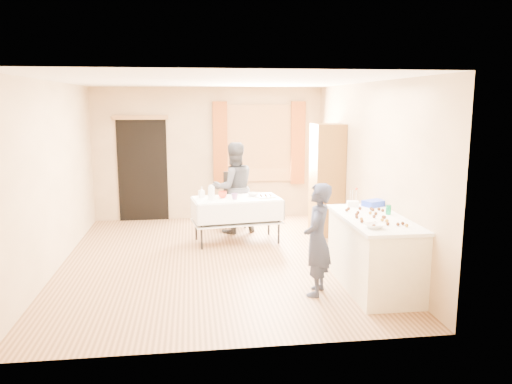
{
  "coord_description": "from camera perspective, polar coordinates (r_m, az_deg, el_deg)",
  "views": [
    {
      "loc": [
        -0.36,
        -7.15,
        2.32
      ],
      "look_at": [
        0.58,
        0.0,
        1.01
      ],
      "focal_mm": 35.0,
      "sensor_mm": 36.0,
      "label": 1
    }
  ],
  "objects": [
    {
      "name": "counter",
      "position": [
        6.47,
        13.31,
        -6.76
      ],
      "size": [
        0.79,
        1.66,
        0.91
      ],
      "color": "#F3EBCB",
      "rests_on": "floor"
    },
    {
      "name": "cabinet",
      "position": [
        8.8,
        8.09,
        1.39
      ],
      "size": [
        0.5,
        0.6,
        1.95
      ],
      "primitive_type": "cube",
      "color": "brown",
      "rests_on": "floor"
    },
    {
      "name": "cake_balls",
      "position": [
        6.32,
        13.31,
        -2.68
      ],
      "size": [
        0.51,
        1.01,
        0.04
      ],
      "color": "#3F2314",
      "rests_on": "counter"
    },
    {
      "name": "small_bowl",
      "position": [
        8.41,
        -0.33,
        -0.27
      ],
      "size": [
        0.25,
        0.25,
        0.06
      ],
      "primitive_type": "imported",
      "rotation": [
        0.0,
        0.0,
        -0.2
      ],
      "color": "white",
      "rests_on": "party_table"
    },
    {
      "name": "foam_block",
      "position": [
        6.9,
        11.0,
        -1.34
      ],
      "size": [
        0.16,
        0.12,
        0.08
      ],
      "primitive_type": "cube",
      "rotation": [
        0.0,
        0.0,
        -0.14
      ],
      "color": "white",
      "rests_on": "counter"
    },
    {
      "name": "floor",
      "position": [
        7.52,
        -4.42,
        -7.77
      ],
      "size": [
        4.5,
        5.5,
        0.02
      ],
      "primitive_type": "cube",
      "color": "#9E7047",
      "rests_on": "ground"
    },
    {
      "name": "wall_right",
      "position": [
        7.68,
        12.54,
        2.42
      ],
      "size": [
        0.02,
        5.5,
        2.6
      ],
      "primitive_type": "cube",
      "color": "tan",
      "rests_on": "floor"
    },
    {
      "name": "pitcher",
      "position": [
        8.08,
        -5.13,
        -0.15
      ],
      "size": [
        0.11,
        0.11,
        0.22
      ],
      "primitive_type": "cylinder",
      "rotation": [
        0.0,
        0.0,
        -0.03
      ],
      "color": "silver",
      "rests_on": "party_table"
    },
    {
      "name": "curtain_left",
      "position": [
        9.87,
        -4.11,
        5.5
      ],
      "size": [
        0.28,
        0.06,
        1.65
      ],
      "primitive_type": "cube",
      "color": "brown",
      "rests_on": "wall_back"
    },
    {
      "name": "ceiling",
      "position": [
        7.16,
        -4.72,
        12.59
      ],
      "size": [
        4.5,
        5.5,
        0.02
      ],
      "primitive_type": "cube",
      "color": "white",
      "rests_on": "floor"
    },
    {
      "name": "doorway",
      "position": [
        10.01,
        -12.82,
        2.46
      ],
      "size": [
        0.95,
        0.04,
        2.0
      ],
      "primitive_type": "cube",
      "color": "black",
      "rests_on": "floor"
    },
    {
      "name": "cup_red",
      "position": [
        8.25,
        -3.84,
        -0.31
      ],
      "size": [
        0.2,
        0.2,
        0.11
      ],
      "primitive_type": "imported",
      "rotation": [
        0.0,
        0.0,
        0.21
      ],
      "color": "red",
      "rests_on": "party_table"
    },
    {
      "name": "wall_back",
      "position": [
        9.96,
        -5.39,
        4.38
      ],
      "size": [
        4.5,
        0.02,
        2.6
      ],
      "primitive_type": "cube",
      "color": "tan",
      "rests_on": "floor"
    },
    {
      "name": "door_lintel",
      "position": [
        9.9,
        -13.07,
        8.3
      ],
      "size": [
        1.05,
        0.06,
        0.08
      ],
      "primitive_type": "cube",
      "color": "olive",
      "rests_on": "wall_back"
    },
    {
      "name": "curtain_right",
      "position": [
        10.08,
        4.82,
        5.59
      ],
      "size": [
        0.28,
        0.06,
        1.65
      ],
      "primitive_type": "cube",
      "color": "brown",
      "rests_on": "wall_back"
    },
    {
      "name": "party_table",
      "position": [
        8.32,
        -2.21,
        -2.73
      ],
      "size": [
        1.53,
        0.93,
        0.75
      ],
      "rotation": [
        0.0,
        0.0,
        0.13
      ],
      "color": "black",
      "rests_on": "floor"
    },
    {
      "name": "bottle",
      "position": [
        8.3,
        -6.24,
        -0.02
      ],
      "size": [
        0.14,
        0.14,
        0.18
      ],
      "primitive_type": "imported",
      "rotation": [
        0.0,
        0.0,
        0.38
      ],
      "color": "white",
      "rests_on": "party_table"
    },
    {
      "name": "pastry_tray",
      "position": [
        8.29,
        1.12,
        -0.55
      ],
      "size": [
        0.32,
        0.27,
        0.02
      ],
      "primitive_type": "cube",
      "rotation": [
        0.0,
        0.0,
        0.28
      ],
      "color": "white",
      "rests_on": "party_table"
    },
    {
      "name": "soda_can",
      "position": [
        6.53,
        14.9,
        -1.97
      ],
      "size": [
        0.09,
        0.09,
        0.12
      ],
      "primitive_type": "cylinder",
      "rotation": [
        0.0,
        0.0,
        -0.36
      ],
      "color": "#0B804A",
      "rests_on": "counter"
    },
    {
      "name": "woman",
      "position": [
        8.87,
        -2.55,
        0.48
      ],
      "size": [
        1.06,
        0.97,
        1.62
      ],
      "primitive_type": "imported",
      "rotation": [
        0.0,
        0.0,
        3.38
      ],
      "color": "black",
      "rests_on": "floor"
    },
    {
      "name": "chair",
      "position": [
        9.43,
        -2.43,
        -2.07
      ],
      "size": [
        0.44,
        0.44,
        1.01
      ],
      "rotation": [
        0.0,
        0.0,
        -0.05
      ],
      "color": "black",
      "rests_on": "floor"
    },
    {
      "name": "blue_basket",
      "position": [
        7.01,
        13.37,
        -1.25
      ],
      "size": [
        0.36,
        0.31,
        0.08
      ],
      "primitive_type": "cube",
      "rotation": [
        0.0,
        0.0,
        0.43
      ],
      "color": "blue",
      "rests_on": "counter"
    },
    {
      "name": "cup_rainbow",
      "position": [
        8.11,
        -2.46,
        -0.51
      ],
      "size": [
        0.11,
        0.11,
        0.1
      ],
      "primitive_type": "imported",
      "rotation": [
        0.0,
        0.0,
        -0.0
      ],
      "color": "red",
      "rests_on": "party_table"
    },
    {
      "name": "girl",
      "position": [
        6.06,
        7.01,
        -5.41
      ],
      "size": [
        0.74,
        0.7,
        1.37
      ],
      "primitive_type": "imported",
      "rotation": [
        0.0,
        0.0,
        -1.98
      ],
      "color": "#1F243C",
      "rests_on": "floor"
    },
    {
      "name": "window_frame",
      "position": [
        9.99,
        0.36,
        5.59
      ],
      "size": [
        1.32,
        0.06,
        1.52
      ],
      "primitive_type": "cube",
      "color": "olive",
      "rests_on": "wall_back"
    },
    {
      "name": "window_pane",
      "position": [
        9.98,
        0.37,
        5.58
      ],
      "size": [
        1.2,
        0.02,
        1.4
      ],
      "primitive_type": "cube",
      "color": "white",
      "rests_on": "wall_back"
    },
    {
      "name": "mixing_bowl",
      "position": [
        5.8,
        13.35,
        -3.79
      ],
      "size": [
        0.24,
        0.24,
        0.05
      ],
      "primitive_type": "imported",
      "rotation": [
        0.0,
        0.0,
        0.08
      ],
      "color": "white",
      "rests_on": "counter"
    },
    {
      "name": "wall_front",
      "position": [
        4.52,
        -2.74,
        -2.75
      ],
      "size": [
        4.5,
        0.02,
        2.6
      ],
      "primitive_type": "cube",
      "color": "tan",
      "rests_on": "floor"
    },
    {
      "name": "wall_left",
      "position": [
        7.46,
        -22.17,
        1.68
      ],
      "size": [
        0.02,
        5.5,
        2.6
      ],
      "primitive_type": "cube",
      "color": "tan",
      "rests_on": "floor"
    }
  ]
}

